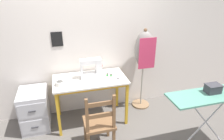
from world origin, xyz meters
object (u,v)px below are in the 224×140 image
(thread_spool_near_machine, at_px, (103,73))
(filing_cabinet, at_px, (35,109))
(scissors, at_px, (120,79))
(ironing_board, at_px, (211,97))
(wooden_chair, at_px, (99,123))
(dress_form, at_px, (144,53))
(thread_spool_far_edge, at_px, (111,75))
(storage_box, at_px, (213,88))
(fabric_bowl, at_px, (60,83))
(sewing_machine, at_px, (92,69))
(thread_spool_mid_table, at_px, (107,75))

(thread_spool_near_machine, xyz_separation_m, filing_cabinet, (-1.12, -0.07, -0.47))
(scissors, relative_size, ironing_board, 0.10)
(wooden_chair, xyz_separation_m, ironing_board, (1.41, -0.34, 0.39))
(scissors, bearing_deg, ironing_board, -42.58)
(dress_form, distance_m, ironing_board, 1.28)
(scissors, relative_size, thread_spool_far_edge, 2.75)
(dress_form, relative_size, storage_box, 7.63)
(thread_spool_near_machine, distance_m, ironing_board, 1.62)
(fabric_bowl, xyz_separation_m, wooden_chair, (0.45, -0.57, -0.38))
(sewing_machine, height_order, thread_spool_mid_table, sewing_machine)
(fabric_bowl, relative_size, scissors, 1.12)
(thread_spool_far_edge, bearing_deg, wooden_chair, -117.75)
(sewing_machine, relative_size, thread_spool_near_machine, 9.89)
(thread_spool_near_machine, relative_size, thread_spool_mid_table, 0.78)
(ironing_board, xyz_separation_m, storage_box, (0.03, 0.03, 0.10))
(thread_spool_far_edge, xyz_separation_m, filing_cabinet, (-1.23, 0.06, -0.47))
(wooden_chair, relative_size, filing_cabinet, 1.41)
(filing_cabinet, xyz_separation_m, storage_box, (2.31, -1.03, 0.59))
(scissors, distance_m, dress_form, 0.67)
(filing_cabinet, distance_m, storage_box, 2.60)
(sewing_machine, distance_m, filing_cabinet, 1.11)
(filing_cabinet, relative_size, ironing_board, 0.55)
(sewing_machine, bearing_deg, filing_cabinet, 179.14)
(dress_form, bearing_deg, filing_cabinet, -176.30)
(thread_spool_far_edge, bearing_deg, thread_spool_near_machine, 131.24)
(wooden_chair, distance_m, filing_cabinet, 1.14)
(fabric_bowl, bearing_deg, thread_spool_mid_table, 8.13)
(thread_spool_mid_table, height_order, filing_cabinet, thread_spool_mid_table)
(fabric_bowl, height_order, dress_form, dress_form)
(thread_spool_near_machine, height_order, wooden_chair, wooden_chair)
(sewing_machine, distance_m, thread_spool_mid_table, 0.27)
(sewing_machine, relative_size, scissors, 2.97)
(fabric_bowl, relative_size, wooden_chair, 0.14)
(filing_cabinet, bearing_deg, scissors, -7.92)
(scissors, xyz_separation_m, wooden_chair, (-0.45, -0.53, -0.35))
(ironing_board, bearing_deg, wooden_chair, 166.28)
(thread_spool_near_machine, relative_size, filing_cabinet, 0.05)
(dress_form, bearing_deg, ironing_board, -70.09)
(fabric_bowl, bearing_deg, thread_spool_far_edge, 6.40)
(scissors, bearing_deg, dress_form, 30.04)
(filing_cabinet, bearing_deg, sewing_machine, -0.86)
(ironing_board, relative_size, storage_box, 6.01)
(thread_spool_far_edge, relative_size, wooden_chair, 0.05)
(sewing_machine, height_order, ironing_board, sewing_machine)
(ironing_board, bearing_deg, scissors, 137.42)
(wooden_chair, bearing_deg, scissors, 49.91)
(thread_spool_near_machine, height_order, ironing_board, ironing_board)
(fabric_bowl, distance_m, wooden_chair, 0.82)
(scissors, height_order, thread_spool_far_edge, thread_spool_far_edge)
(thread_spool_mid_table, distance_m, ironing_board, 1.51)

